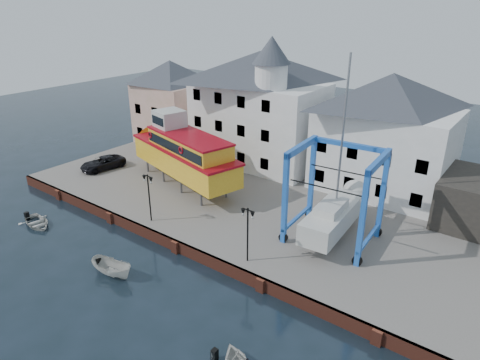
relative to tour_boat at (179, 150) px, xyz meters
The scene contains 13 objects.
ground 12.54m from the tour_boat, 48.03° to the right, with size 140.00×140.00×0.00m, color black.
hardstanding 9.04m from the tour_boat, 15.98° to the left, with size 44.00×22.00×1.00m, color #66605B.
quay_wall 12.30m from the tour_boat, 47.69° to the right, with size 44.00×0.47×1.00m.
building_pink 13.84m from the tour_boat, 137.61° to the left, with size 8.00×7.00×10.30m.
building_white_main 10.54m from the tour_boat, 72.74° to the left, with size 14.00×8.30×14.00m.
building_white_right 19.87m from the tour_boat, 31.29° to the left, with size 12.00×8.00×11.20m.
lamp_post_left 8.48m from the tour_boat, 62.87° to the right, with size 1.12×0.32×4.20m.
lamp_post_right 15.79m from the tour_boat, 28.56° to the right, with size 1.12×0.32×4.20m.
tour_boat is the anchor object (origin of this frame).
travel_lift 17.27m from the tour_boat, ahead, with size 6.85×9.38×13.97m.
van 9.97m from the tour_boat, 164.50° to the right, with size 2.23×4.84×1.35m, color black.
motorboat_a 15.60m from the tour_boat, 64.99° to the right, with size 1.33×3.53×1.36m, color silver.
motorboat_d 14.47m from the tour_boat, 110.95° to the right, with size 2.51×3.51×0.73m, color silver.
Camera 1 is at (21.04, -19.79, 18.24)m, focal length 32.00 mm.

